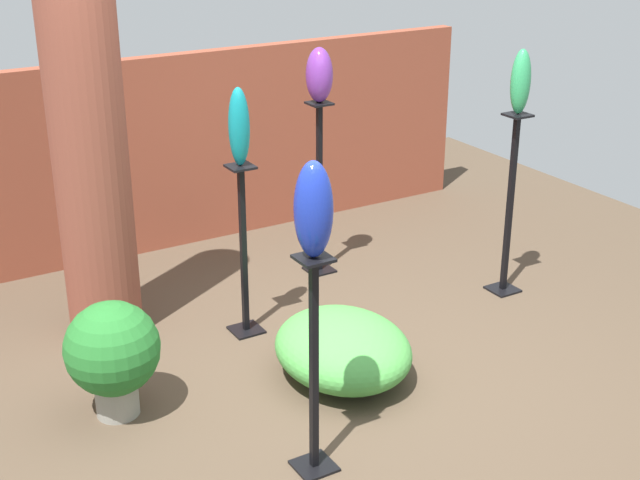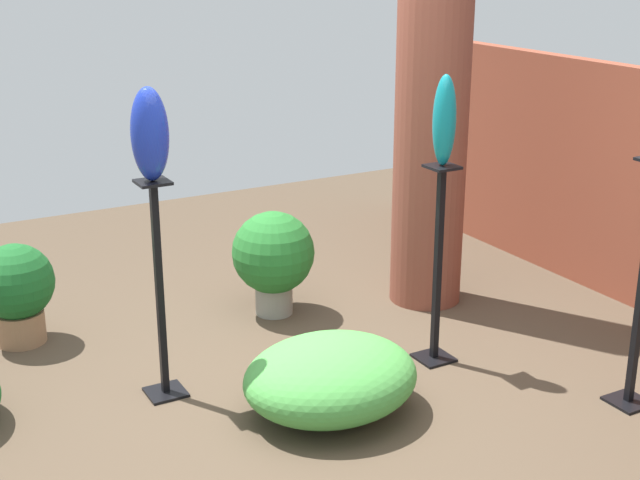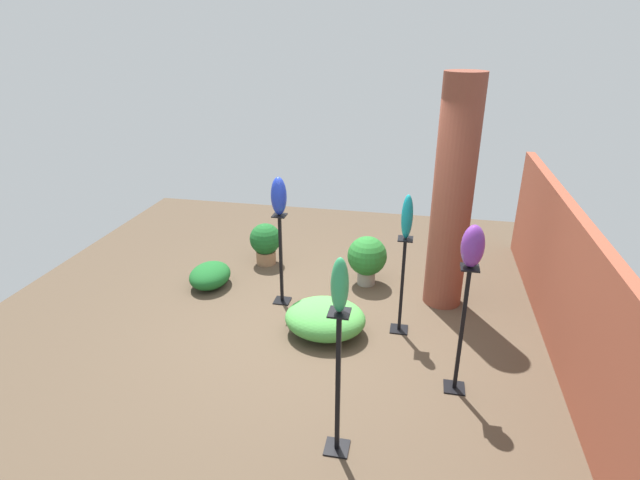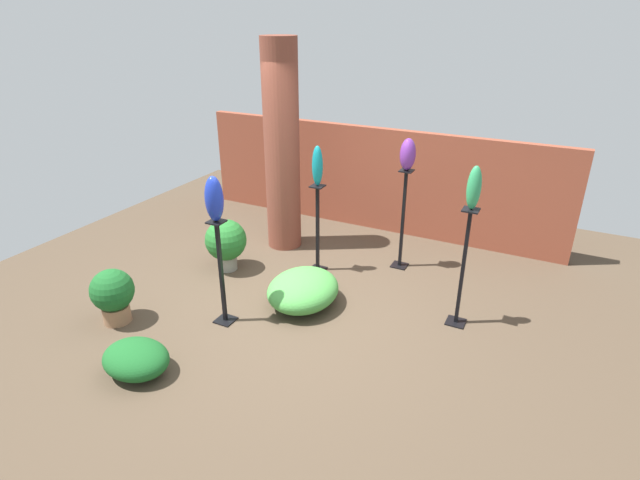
{
  "view_description": "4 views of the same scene",
  "coord_description": "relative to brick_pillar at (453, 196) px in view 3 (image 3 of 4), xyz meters",
  "views": [
    {
      "loc": [
        -2.35,
        -3.75,
        2.8
      ],
      "look_at": [
        0.08,
        0.33,
        0.84
      ],
      "focal_mm": 50.0,
      "sensor_mm": 36.0,
      "label": 1
    },
    {
      "loc": [
        3.65,
        -1.85,
        2.29
      ],
      "look_at": [
        0.23,
        0.05,
        0.97
      ],
      "focal_mm": 50.0,
      "sensor_mm": 36.0,
      "label": 2
    },
    {
      "loc": [
        4.87,
        1.08,
        3.21
      ],
      "look_at": [
        -0.02,
        0.07,
        1.08
      ],
      "focal_mm": 28.0,
      "sensor_mm": 36.0,
      "label": 3
    },
    {
      "loc": [
        2.52,
        -4.09,
        3.07
      ],
      "look_at": [
        0.28,
        0.31,
        0.78
      ],
      "focal_mm": 28.0,
      "sensor_mm": 36.0,
      "label": 4
    }
  ],
  "objects": [
    {
      "name": "ground_plane",
      "position": [
        0.88,
        -1.48,
        -1.39
      ],
      "size": [
        8.0,
        8.0,
        0.0
      ],
      "primitive_type": "plane",
      "color": "#4C3D2D"
    },
    {
      "name": "brick_wall_back",
      "position": [
        0.88,
        1.16,
        -0.63
      ],
      "size": [
        5.6,
        0.12,
        1.54
      ],
      "primitive_type": "cube",
      "color": "brown",
      "rests_on": "ground"
    },
    {
      "name": "brick_pillar",
      "position": [
        0.0,
        0.0,
        0.0
      ],
      "size": [
        0.47,
        0.47,
        2.79
      ],
      "primitive_type": "cylinder",
      "color": "brown",
      "rests_on": "ground"
    },
    {
      "name": "pedestal_cobalt",
      "position": [
        0.42,
        -1.98,
        -0.86
      ],
      "size": [
        0.2,
        0.2,
        1.17
      ],
      "color": "black",
      "rests_on": "ground"
    },
    {
      "name": "pedestal_violet",
      "position": [
        1.69,
        0.09,
        -0.79
      ],
      "size": [
        0.2,
        0.2,
        1.31
      ],
      "color": "black",
      "rests_on": "ground"
    },
    {
      "name": "pedestal_teal",
      "position": [
        0.78,
        -0.49,
        -0.87
      ],
      "size": [
        0.2,
        0.2,
        1.15
      ],
      "color": "black",
      "rests_on": "ground"
    },
    {
      "name": "pedestal_jade",
      "position": [
        2.66,
        -0.89,
        -0.79
      ],
      "size": [
        0.2,
        0.2,
        1.31
      ],
      "color": "black",
      "rests_on": "ground"
    },
    {
      "name": "art_vase_cobalt",
      "position": [
        0.42,
        -1.98,
        0.01
      ],
      "size": [
        0.18,
        0.19,
        0.46
      ],
      "primitive_type": "ellipsoid",
      "color": "#192D9E",
      "rests_on": "pedestal_cobalt"
    },
    {
      "name": "art_vase_violet",
      "position": [
        1.69,
        0.09,
        0.11
      ],
      "size": [
        0.19,
        0.2,
        0.39
      ],
      "primitive_type": "ellipsoid",
      "color": "#6B2D8C",
      "rests_on": "pedestal_violet"
    },
    {
      "name": "art_vase_teal",
      "position": [
        0.78,
        -0.49,
        -0.0
      ],
      "size": [
        0.13,
        0.12,
        0.49
      ],
      "primitive_type": "ellipsoid",
      "color": "#0F727A",
      "rests_on": "pedestal_teal"
    },
    {
      "name": "art_vase_jade",
      "position": [
        2.66,
        -0.89,
        0.13
      ],
      "size": [
        0.14,
        0.13,
        0.44
      ],
      "primitive_type": "ellipsoid",
      "color": "#2D9356",
      "rests_on": "pedestal_jade"
    },
    {
      "name": "potted_plant_mid_left",
      "position": [
        -0.27,
        -1.0,
        -1.0
      ],
      "size": [
        0.53,
        0.53,
        0.68
      ],
      "color": "gray",
      "rests_on": "ground"
    },
    {
      "name": "potted_plant_front_left",
      "position": [
        -0.61,
        -2.52,
        -1.05
      ],
      "size": [
        0.45,
        0.45,
        0.61
      ],
      "color": "#936B4C",
      "rests_on": "ground"
    },
    {
      "name": "foliage_bed_east",
      "position": [
        1.02,
        -1.31,
        -1.2
      ],
      "size": [
        0.78,
        0.91,
        0.39
      ],
      "primitive_type": "ellipsoid",
      "color": "#479942",
      "rests_on": "ground"
    },
    {
      "name": "foliage_bed_west",
      "position": [
        0.21,
        -3.04,
        -1.24
      ],
      "size": [
        0.65,
        0.53,
        0.31
      ],
      "primitive_type": "ellipsoid",
      "color": "#195923",
      "rests_on": "ground"
    }
  ]
}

